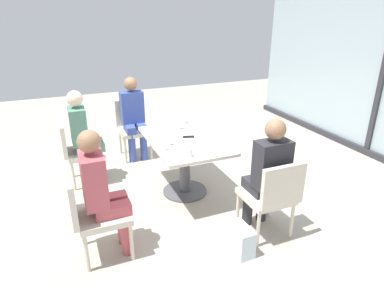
{
  "coord_description": "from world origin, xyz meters",
  "views": [
    {
      "loc": [
        3.51,
        -1.34,
        2.18
      ],
      "look_at": [
        0.0,
        0.1,
        0.65
      ],
      "focal_mm": 31.1,
      "sensor_mm": 36.0,
      "label": 1
    }
  ],
  "objects_px": {
    "wine_glass_2": "(184,114)",
    "wine_glass_0": "(179,119)",
    "chair_side_end": "(133,125)",
    "person_front_left": "(84,133)",
    "chair_front_left": "(77,148)",
    "handbag_0": "(240,239)",
    "cell_phone_on_table": "(188,137)",
    "chair_far_right": "(272,194)",
    "wine_glass_1": "(169,135)",
    "dining_table_main": "(185,153)",
    "chair_front_right": "(92,210)",
    "wine_glass_3": "(164,139)",
    "person_side_end": "(133,114)",
    "coffee_cup": "(189,153)",
    "person_front_right": "(102,188)",
    "person_far_right": "(267,171)"
  },
  "relations": [
    {
      "from": "wine_glass_0",
      "to": "person_front_left",
      "type": "bearing_deg",
      "value": -109.51
    },
    {
      "from": "person_front_left",
      "to": "cell_phone_on_table",
      "type": "relative_size",
      "value": 8.75
    },
    {
      "from": "dining_table_main",
      "to": "wine_glass_1",
      "type": "relative_size",
      "value": 6.99
    },
    {
      "from": "handbag_0",
      "to": "chair_far_right",
      "type": "bearing_deg",
      "value": 102.24
    },
    {
      "from": "coffee_cup",
      "to": "chair_front_right",
      "type": "bearing_deg",
      "value": -75.06
    },
    {
      "from": "wine_glass_0",
      "to": "handbag_0",
      "type": "bearing_deg",
      "value": 0.22
    },
    {
      "from": "chair_far_right",
      "to": "wine_glass_1",
      "type": "bearing_deg",
      "value": -145.98
    },
    {
      "from": "chair_front_left",
      "to": "person_side_end",
      "type": "relative_size",
      "value": 0.69
    },
    {
      "from": "chair_side_end",
      "to": "person_front_right",
      "type": "xyz_separation_m",
      "value": [
        2.24,
        -0.78,
        0.2
      ]
    },
    {
      "from": "chair_side_end",
      "to": "person_front_left",
      "type": "distance_m",
      "value": 1.05
    },
    {
      "from": "wine_glass_3",
      "to": "chair_far_right",
      "type": "bearing_deg",
      "value": 40.76
    },
    {
      "from": "wine_glass_2",
      "to": "wine_glass_0",
      "type": "bearing_deg",
      "value": -35.99
    },
    {
      "from": "dining_table_main",
      "to": "chair_far_right",
      "type": "bearing_deg",
      "value": 22.09
    },
    {
      "from": "person_front_right",
      "to": "chair_front_left",
      "type": "bearing_deg",
      "value": -176.02
    },
    {
      "from": "chair_front_right",
      "to": "wine_glass_1",
      "type": "relative_size",
      "value": 4.7
    },
    {
      "from": "dining_table_main",
      "to": "wine_glass_2",
      "type": "xyz_separation_m",
      "value": [
        -0.57,
        0.22,
        0.32
      ]
    },
    {
      "from": "wine_glass_1",
      "to": "dining_table_main",
      "type": "bearing_deg",
      "value": 116.91
    },
    {
      "from": "handbag_0",
      "to": "cell_phone_on_table",
      "type": "bearing_deg",
      "value": 178.35
    },
    {
      "from": "cell_phone_on_table",
      "to": "handbag_0",
      "type": "relative_size",
      "value": 0.48
    },
    {
      "from": "person_side_end",
      "to": "chair_side_end",
      "type": "bearing_deg",
      "value": 180.0
    },
    {
      "from": "person_far_right",
      "to": "wine_glass_2",
      "type": "xyz_separation_m",
      "value": [
        -1.63,
        -0.25,
        0.16
      ]
    },
    {
      "from": "chair_front_right",
      "to": "chair_side_end",
      "type": "bearing_deg",
      "value": 158.33
    },
    {
      "from": "coffee_cup",
      "to": "wine_glass_2",
      "type": "bearing_deg",
      "value": 161.55
    },
    {
      "from": "dining_table_main",
      "to": "chair_front_right",
      "type": "distance_m",
      "value": 1.44
    },
    {
      "from": "person_side_end",
      "to": "dining_table_main",
      "type": "bearing_deg",
      "value": 13.23
    },
    {
      "from": "chair_side_end",
      "to": "wine_glass_1",
      "type": "distance_m",
      "value": 1.62
    },
    {
      "from": "chair_front_right",
      "to": "wine_glass_0",
      "type": "distance_m",
      "value": 1.76
    },
    {
      "from": "dining_table_main",
      "to": "wine_glass_3",
      "type": "bearing_deg",
      "value": -55.27
    },
    {
      "from": "chair_front_right",
      "to": "wine_glass_0",
      "type": "height_order",
      "value": "wine_glass_0"
    },
    {
      "from": "person_front_left",
      "to": "cell_phone_on_table",
      "type": "bearing_deg",
      "value": 57.65
    },
    {
      "from": "chair_front_left",
      "to": "wine_glass_3",
      "type": "height_order",
      "value": "wine_glass_3"
    },
    {
      "from": "person_front_left",
      "to": "person_far_right",
      "type": "bearing_deg",
      "value": 40.43
    },
    {
      "from": "wine_glass_0",
      "to": "chair_front_left",
      "type": "bearing_deg",
      "value": -107.95
    },
    {
      "from": "chair_far_right",
      "to": "wine_glass_2",
      "type": "relative_size",
      "value": 4.7
    },
    {
      "from": "chair_far_right",
      "to": "cell_phone_on_table",
      "type": "distance_m",
      "value": 1.3
    },
    {
      "from": "chair_far_right",
      "to": "coffee_cup",
      "type": "relative_size",
      "value": 9.67
    },
    {
      "from": "chair_far_right",
      "to": "cell_phone_on_table",
      "type": "height_order",
      "value": "chair_far_right"
    },
    {
      "from": "dining_table_main",
      "to": "person_side_end",
      "type": "distance_m",
      "value": 1.39
    },
    {
      "from": "wine_glass_0",
      "to": "wine_glass_1",
      "type": "xyz_separation_m",
      "value": [
        0.49,
        -0.31,
        0.0
      ]
    },
    {
      "from": "chair_front_right",
      "to": "wine_glass_3",
      "type": "xyz_separation_m",
      "value": [
        -0.55,
        0.87,
        0.37
      ]
    },
    {
      "from": "person_front_right",
      "to": "coffee_cup",
      "type": "xyz_separation_m",
      "value": [
        -0.29,
        0.96,
        0.08
      ]
    },
    {
      "from": "chair_front_left",
      "to": "person_front_left",
      "type": "height_order",
      "value": "person_front_left"
    },
    {
      "from": "person_side_end",
      "to": "cell_phone_on_table",
      "type": "bearing_deg",
      "value": 16.58
    },
    {
      "from": "dining_table_main",
      "to": "person_front_right",
      "type": "distance_m",
      "value": 1.36
    },
    {
      "from": "dining_table_main",
      "to": "wine_glass_0",
      "type": "relative_size",
      "value": 6.99
    },
    {
      "from": "chair_side_end",
      "to": "wine_glass_0",
      "type": "xyz_separation_m",
      "value": [
        1.08,
        0.39,
        0.37
      ]
    },
    {
      "from": "chair_side_end",
      "to": "person_front_right",
      "type": "relative_size",
      "value": 0.69
    },
    {
      "from": "wine_glass_0",
      "to": "cell_phone_on_table",
      "type": "bearing_deg",
      "value": -0.56
    },
    {
      "from": "person_far_right",
      "to": "wine_glass_2",
      "type": "distance_m",
      "value": 1.66
    },
    {
      "from": "chair_side_end",
      "to": "wine_glass_0",
      "type": "bearing_deg",
      "value": 19.8
    }
  ]
}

